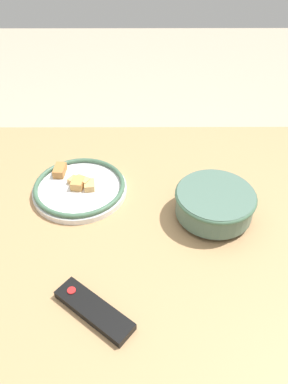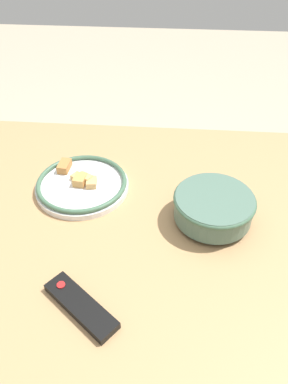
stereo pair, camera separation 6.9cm
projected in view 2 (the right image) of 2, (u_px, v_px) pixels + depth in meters
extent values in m
plane|color=#B7A88E|center=(150.00, 343.00, 1.52)|extent=(8.00, 8.00, 0.00)
cube|color=tan|center=(153.00, 222.00, 1.06)|extent=(1.27, 0.96, 0.04)
cylinder|color=tan|center=(30.00, 206.00, 1.64)|extent=(0.06, 0.06, 0.68)
cylinder|color=#4C6B5B|center=(212.00, 217.00, 1.04)|extent=(0.09, 0.09, 0.02)
cylinder|color=#4C6B5B|center=(213.00, 206.00, 1.01)|extent=(0.21, 0.21, 0.07)
cylinder|color=#9E4C1E|center=(213.00, 207.00, 1.01)|extent=(0.19, 0.19, 0.06)
torus|color=#42664C|center=(215.00, 198.00, 0.99)|extent=(0.22, 0.22, 0.01)
cylinder|color=white|center=(82.00, 186.00, 1.14)|extent=(0.28, 0.28, 0.02)
torus|color=#42664C|center=(82.00, 182.00, 1.13)|extent=(0.27, 0.27, 0.01)
cube|color=#B2753D|center=(64.00, 166.00, 1.18)|extent=(0.04, 0.06, 0.02)
cube|color=tan|center=(78.00, 177.00, 1.14)|extent=(0.05, 0.05, 0.02)
cube|color=tan|center=(80.00, 180.00, 1.12)|extent=(0.04, 0.05, 0.03)
cube|color=tan|center=(85.00, 178.00, 1.13)|extent=(0.05, 0.05, 0.02)
cube|color=tan|center=(92.00, 182.00, 1.12)|extent=(0.03, 0.05, 0.02)
cube|color=black|center=(81.00, 306.00, 0.82)|extent=(0.19, 0.16, 0.02)
cylinder|color=red|center=(61.00, 285.00, 0.85)|extent=(0.02, 0.02, 0.00)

